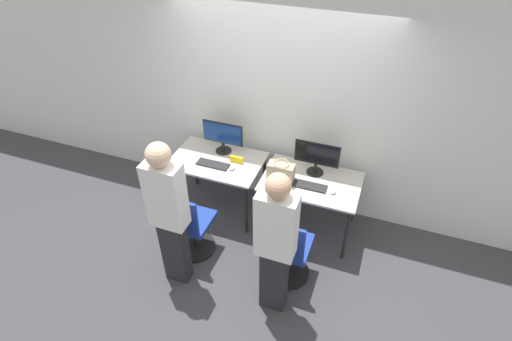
% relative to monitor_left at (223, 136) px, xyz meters
% --- Properties ---
extents(ground_plane, '(20.00, 20.00, 0.00)m').
position_rel_monitor_left_xyz_m(ground_plane, '(0.59, -0.57, -0.98)').
color(ground_plane, '#3D3D42').
extents(wall_back, '(12.00, 0.05, 2.80)m').
position_rel_monitor_left_xyz_m(wall_back, '(0.59, 0.29, 0.42)').
color(wall_back, silver).
rests_on(wall_back, ground_plane).
extents(desk_left, '(1.11, 0.74, 0.76)m').
position_rel_monitor_left_xyz_m(desk_left, '(0.00, -0.20, -0.31)').
color(desk_left, '#BCB7AD').
rests_on(desk_left, ground_plane).
extents(monitor_left, '(0.52, 0.20, 0.41)m').
position_rel_monitor_left_xyz_m(monitor_left, '(0.00, 0.00, 0.00)').
color(monitor_left, black).
rests_on(monitor_left, desk_left).
extents(keyboard_left, '(0.40, 0.13, 0.02)m').
position_rel_monitor_left_xyz_m(keyboard_left, '(-0.00, -0.32, -0.21)').
color(keyboard_left, '#262628').
rests_on(keyboard_left, desk_left).
extents(mouse_left, '(0.06, 0.09, 0.03)m').
position_rel_monitor_left_xyz_m(mouse_left, '(0.25, -0.31, -0.21)').
color(mouse_left, silver).
rests_on(mouse_left, desk_left).
extents(office_chair_left, '(0.48, 0.48, 0.92)m').
position_rel_monitor_left_xyz_m(office_chair_left, '(0.03, -1.03, -0.60)').
color(office_chair_left, black).
rests_on(office_chair_left, ground_plane).
extents(person_left, '(0.36, 0.23, 1.75)m').
position_rel_monitor_left_xyz_m(person_left, '(0.05, -1.40, -0.02)').
color(person_left, '#232328').
rests_on(person_left, ground_plane).
extents(desk_right, '(1.11, 0.74, 0.76)m').
position_rel_monitor_left_xyz_m(desk_right, '(1.18, -0.20, -0.31)').
color(desk_right, '#BCB7AD').
rests_on(desk_right, ground_plane).
extents(monitor_right, '(0.52, 0.20, 0.41)m').
position_rel_monitor_left_xyz_m(monitor_right, '(1.18, -0.03, 0.00)').
color(monitor_right, black).
rests_on(monitor_right, desk_right).
extents(keyboard_right, '(0.40, 0.13, 0.02)m').
position_rel_monitor_left_xyz_m(keyboard_right, '(1.18, -0.31, -0.21)').
color(keyboard_right, '#262628').
rests_on(keyboard_right, desk_right).
extents(mouse_right, '(0.06, 0.09, 0.03)m').
position_rel_monitor_left_xyz_m(mouse_right, '(1.45, -0.32, -0.21)').
color(mouse_right, silver).
rests_on(mouse_right, desk_right).
extents(office_chair_right, '(0.48, 0.48, 0.92)m').
position_rel_monitor_left_xyz_m(office_chair_right, '(1.16, -1.00, -0.60)').
color(office_chair_right, black).
rests_on(office_chair_right, ground_plane).
extents(person_right, '(0.36, 0.22, 1.68)m').
position_rel_monitor_left_xyz_m(person_right, '(1.13, -1.37, -0.06)').
color(person_right, '#232328').
rests_on(person_right, ground_plane).
extents(handbag, '(0.30, 0.18, 0.25)m').
position_rel_monitor_left_xyz_m(handbag, '(0.85, -0.31, -0.11)').
color(handbag, tan).
rests_on(handbag, desk_right).
extents(placard_left, '(0.16, 0.03, 0.08)m').
position_rel_monitor_left_xyz_m(placard_left, '(0.24, -0.17, -0.18)').
color(placard_left, yellow).
rests_on(placard_left, desk_left).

